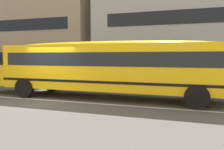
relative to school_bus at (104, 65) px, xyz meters
The scene contains 5 objects.
ground_plane 3.15m from the school_bus, 147.73° to the right, with size 400.00×400.00×0.00m, color #54514F.
sidewalk_far 7.48m from the school_bus, 108.09° to the left, with size 120.00×3.00×0.01m, color gray.
lane_centreline 3.15m from the school_bus, 147.73° to the right, with size 110.00×0.16×0.01m, color silver.
school_bus is the anchor object (origin of this frame).
apartment_block_far_centre 16.17m from the school_bus, 69.32° to the left, with size 19.77×11.95×13.30m.
Camera 1 is at (6.33, -9.37, 2.07)m, focal length 37.65 mm.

